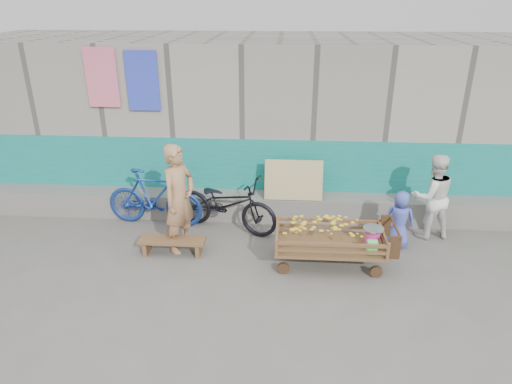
# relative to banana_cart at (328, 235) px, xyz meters

# --- Properties ---
(ground) EXTENTS (80.00, 80.00, 0.00)m
(ground) POSITION_rel_banana_cart_xyz_m (-0.80, -0.84, -0.50)
(ground) COLOR #57554F
(ground) RESTS_ON ground
(building_wall) EXTENTS (12.00, 3.50, 3.00)m
(building_wall) POSITION_rel_banana_cart_xyz_m (-0.80, 3.21, 0.96)
(building_wall) COLOR gray
(building_wall) RESTS_ON ground
(banana_cart) EXTENTS (1.75, 0.80, 0.75)m
(banana_cart) POSITION_rel_banana_cart_xyz_m (0.00, 0.00, 0.00)
(banana_cart) COLOR brown
(banana_cart) RESTS_ON ground
(bench) EXTENTS (1.03, 0.31, 0.26)m
(bench) POSITION_rel_banana_cart_xyz_m (-2.37, 0.15, -0.32)
(bench) COLOR brown
(bench) RESTS_ON ground
(vendor_man) EXTENTS (0.66, 0.75, 1.74)m
(vendor_man) POSITION_rel_banana_cart_xyz_m (-2.26, 0.33, 0.36)
(vendor_man) COLOR #A37650
(vendor_man) RESTS_ON ground
(woman) EXTENTS (0.79, 0.67, 1.44)m
(woman) POSITION_rel_banana_cart_xyz_m (1.75, 1.01, 0.22)
(woman) COLOR white
(woman) RESTS_ON ground
(child) EXTENTS (0.52, 0.39, 0.95)m
(child) POSITION_rel_banana_cart_xyz_m (1.18, 0.63, -0.03)
(child) COLOR #4552B6
(child) RESTS_ON ground
(bicycle_dark) EXTENTS (1.96, 1.21, 0.97)m
(bicycle_dark) POSITION_rel_banana_cart_xyz_m (-1.64, 1.01, -0.02)
(bicycle_dark) COLOR black
(bicycle_dark) RESTS_ON ground
(bicycle_blue) EXTENTS (1.75, 0.67, 1.03)m
(bicycle_blue) POSITION_rel_banana_cart_xyz_m (-2.89, 1.12, 0.01)
(bicycle_blue) COLOR navy
(bicycle_blue) RESTS_ON ground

